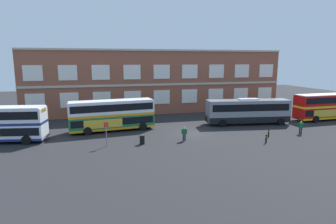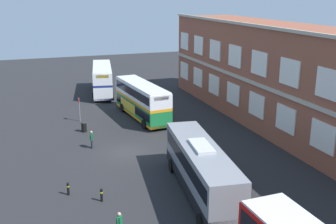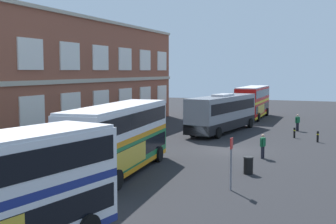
# 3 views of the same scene
# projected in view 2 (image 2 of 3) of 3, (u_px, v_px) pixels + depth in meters

# --- Properties ---
(ground_plane) EXTENTS (120.00, 120.00, 0.00)m
(ground_plane) POSITION_uv_depth(u_px,v_px,m) (147.00, 149.00, 38.17)
(ground_plane) COLOR #232326
(brick_terminal_building) EXTENTS (45.25, 8.19, 11.08)m
(brick_terminal_building) POSITION_uv_depth(u_px,v_px,m) (292.00, 80.00, 42.39)
(brick_terminal_building) COLOR brown
(brick_terminal_building) RESTS_ON ground
(double_decker_near) EXTENTS (11.28, 4.42, 4.07)m
(double_decker_near) POSITION_uv_depth(u_px,v_px,m) (102.00, 79.00, 58.46)
(double_decker_near) COLOR silver
(double_decker_near) RESTS_ON ground
(double_decker_middle) EXTENTS (11.21, 3.74, 4.07)m
(double_decker_middle) POSITION_uv_depth(u_px,v_px,m) (142.00, 100.00, 47.18)
(double_decker_middle) COLOR #197038
(double_decker_middle) RESTS_ON ground
(touring_coach) EXTENTS (12.24, 4.17, 3.80)m
(touring_coach) POSITION_uv_depth(u_px,v_px,m) (201.00, 169.00, 29.36)
(touring_coach) COLOR gray
(touring_coach) RESTS_ON ground
(waiting_passenger) EXTENTS (0.57, 0.46, 1.70)m
(waiting_passenger) POSITION_uv_depth(u_px,v_px,m) (120.00, 224.00, 24.23)
(waiting_passenger) COLOR black
(waiting_passenger) RESTS_ON ground
(second_passenger) EXTENTS (0.64, 0.34, 1.70)m
(second_passenger) POSITION_uv_depth(u_px,v_px,m) (92.00, 139.00, 38.26)
(second_passenger) COLOR black
(second_passenger) RESTS_ON ground
(bus_stand_flag) EXTENTS (0.44, 0.10, 2.70)m
(bus_stand_flag) POSITION_uv_depth(u_px,v_px,m) (79.00, 107.00, 46.05)
(bus_stand_flag) COLOR slate
(bus_stand_flag) RESTS_ON ground
(station_litter_bin) EXTENTS (0.60, 0.60, 1.03)m
(station_litter_bin) POSITION_uv_depth(u_px,v_px,m) (84.00, 127.00, 42.84)
(station_litter_bin) COLOR black
(station_litter_bin) RESTS_ON ground
(safety_bollard_west) EXTENTS (0.19, 0.19, 0.95)m
(safety_bollard_west) POSITION_uv_depth(u_px,v_px,m) (68.00, 189.00, 29.50)
(safety_bollard_west) COLOR black
(safety_bollard_west) RESTS_ON ground
(safety_bollard_east) EXTENTS (0.19, 0.19, 0.95)m
(safety_bollard_east) POSITION_uv_depth(u_px,v_px,m) (102.00, 195.00, 28.60)
(safety_bollard_east) COLOR black
(safety_bollard_east) RESTS_ON ground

